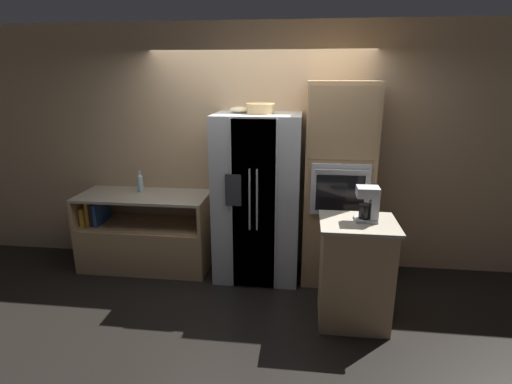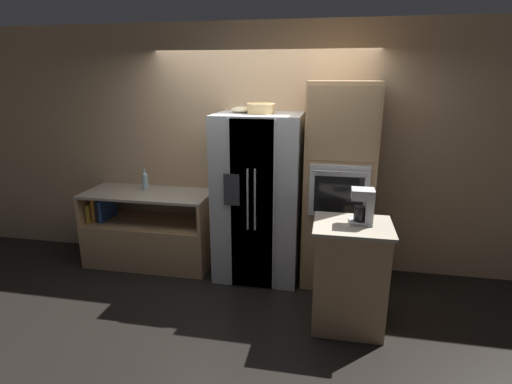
% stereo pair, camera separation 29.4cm
% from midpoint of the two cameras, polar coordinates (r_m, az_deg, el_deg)
% --- Properties ---
extents(ground_plane, '(20.00, 20.00, 0.00)m').
position_cam_midpoint_polar(ground_plane, '(4.72, -1.88, -11.84)').
color(ground_plane, black).
extents(wall_back, '(12.00, 0.06, 2.80)m').
position_cam_midpoint_polar(wall_back, '(4.69, -1.17, 6.17)').
color(wall_back, tan).
rests_on(wall_back, ground_plane).
extents(counter_left, '(1.51, 0.65, 0.90)m').
position_cam_midpoint_polar(counter_left, '(5.04, -17.12, -6.66)').
color(counter_left, tan).
rests_on(counter_left, ground_plane).
extents(refrigerator, '(0.92, 0.75, 1.84)m').
position_cam_midpoint_polar(refrigerator, '(4.42, -1.68, -0.85)').
color(refrigerator, silver).
rests_on(refrigerator, ground_plane).
extents(wall_oven, '(0.71, 0.70, 2.18)m').
position_cam_midpoint_polar(wall_oven, '(4.37, 9.67, 1.04)').
color(wall_oven, tan).
rests_on(wall_oven, ground_plane).
extents(island_counter, '(0.68, 0.58, 0.99)m').
position_cam_midpoint_polar(island_counter, '(3.79, 11.75, -11.18)').
color(island_counter, tan).
rests_on(island_counter, ground_plane).
extents(wicker_basket, '(0.30, 0.30, 0.11)m').
position_cam_midpoint_polar(wicker_basket, '(4.24, -1.39, 11.92)').
color(wicker_basket, tan).
rests_on(wicker_basket, refrigerator).
extents(fruit_bowl, '(0.23, 0.23, 0.06)m').
position_cam_midpoint_polar(fruit_bowl, '(4.34, -4.26, 11.64)').
color(fruit_bowl, beige).
rests_on(fruit_bowl, refrigerator).
extents(bottle_tall, '(0.07, 0.07, 0.26)m').
position_cam_midpoint_polar(bottle_tall, '(4.95, -17.87, 1.31)').
color(bottle_tall, silver).
rests_on(bottle_tall, counter_left).
extents(coffee_maker, '(0.19, 0.17, 0.31)m').
position_cam_midpoint_polar(coffee_maker, '(3.58, 13.68, -1.50)').
color(coffee_maker, '#B2B2B7').
rests_on(coffee_maker, island_counter).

